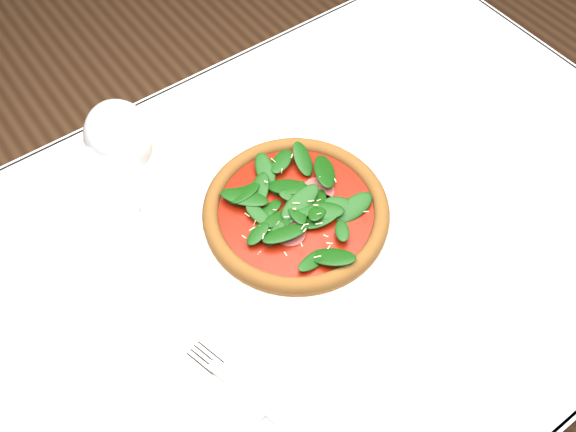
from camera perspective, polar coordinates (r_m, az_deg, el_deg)
ground at (r=1.63m, az=1.63°, el=-16.27°), size 6.00×6.00×0.00m
dining_table at (r=1.04m, az=2.47°, el=-4.80°), size 1.21×0.81×0.75m
plate at (r=0.96m, az=0.70°, el=-0.02°), size 0.32×0.32×0.01m
pizza at (r=0.95m, az=0.72°, el=0.61°), size 0.34×0.34×0.04m
wine_glass at (r=0.88m, az=-14.64°, el=6.34°), size 0.09×0.09×0.22m
napkin at (r=0.84m, az=-3.55°, el=-15.60°), size 0.16×0.10×0.01m
fork at (r=0.84m, az=-5.11°, el=-14.22°), size 0.06×0.16×0.00m
saucer_far at (r=1.20m, az=14.50°, el=11.81°), size 0.13×0.13×0.01m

